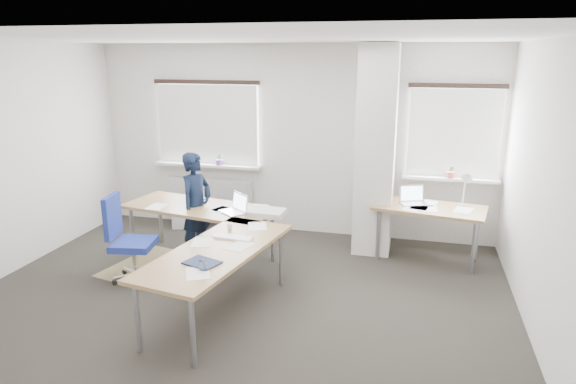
% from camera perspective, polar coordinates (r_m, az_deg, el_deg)
% --- Properties ---
extents(ground, '(6.00, 6.00, 0.00)m').
position_cam_1_polar(ground, '(5.82, -5.80, -12.12)').
color(ground, '#272320').
rests_on(ground, ground).
extents(room_shell, '(6.04, 5.04, 2.82)m').
position_cam_1_polar(room_shell, '(5.62, -2.94, 5.80)').
color(room_shell, beige).
rests_on(room_shell, ground).
extents(floor_mat, '(1.59, 1.42, 0.01)m').
position_cam_1_polar(floor_mat, '(6.78, -13.40, -8.34)').
color(floor_mat, olive).
rests_on(floor_mat, ground).
extents(white_crate, '(0.52, 0.43, 0.27)m').
position_cam_1_polar(white_crate, '(8.28, -11.09, -2.86)').
color(white_crate, white).
rests_on(white_crate, ground).
extents(desk_main, '(2.40, 2.98, 0.96)m').
position_cam_1_polar(desk_main, '(6.03, -8.48, -4.05)').
color(desk_main, olive).
rests_on(desk_main, ground).
extents(desk_side, '(1.50, 0.93, 1.22)m').
position_cam_1_polar(desk_side, '(6.94, 15.52, -1.93)').
color(desk_side, olive).
rests_on(desk_side, ground).
extents(task_chair, '(0.59, 0.58, 1.06)m').
position_cam_1_polar(task_chair, '(6.47, -16.98, -6.96)').
color(task_chair, navy).
rests_on(task_chair, ground).
extents(person, '(0.46, 0.59, 1.43)m').
position_cam_1_polar(person, '(6.86, -10.13, -1.53)').
color(person, black).
rests_on(person, ground).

